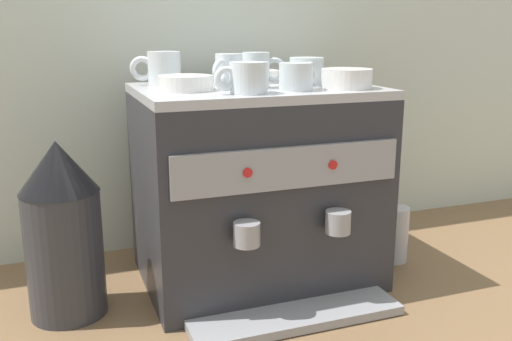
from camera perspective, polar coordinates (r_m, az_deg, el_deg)
name	(u,v)px	position (r m, az deg, el deg)	size (l,w,h in m)	color
ground_plane	(256,276)	(1.49, 0.00, -10.51)	(4.00, 4.00, 0.00)	brown
tiled_backsplash_wall	(217,36)	(1.65, -3.95, 13.30)	(2.80, 0.03, 1.19)	silver
espresso_machine	(257,186)	(1.40, 0.06, -1.60)	(0.56, 0.51, 0.48)	#2D2D33
ceramic_cup_0	(258,70)	(1.32, 0.19, 10.03)	(0.10, 0.06, 0.08)	silver
ceramic_cup_1	(297,77)	(1.27, 4.14, 9.38)	(0.10, 0.08, 0.06)	silver
ceramic_cup_2	(229,70)	(1.36, -2.72, 10.03)	(0.09, 0.09, 0.08)	silver
ceramic_cup_3	(307,71)	(1.41, 5.12, 9.92)	(0.08, 0.12, 0.06)	silver
ceramic_cup_4	(162,68)	(1.41, -9.39, 10.08)	(0.12, 0.08, 0.08)	silver
ceramic_cup_5	(247,78)	(1.21, -0.93, 9.28)	(0.12, 0.08, 0.07)	silver
ceramic_bowl_0	(186,83)	(1.28, -7.06, 8.67)	(0.12, 0.12, 0.03)	white
ceramic_bowl_1	(347,79)	(1.33, 9.08, 9.05)	(0.12, 0.12, 0.04)	white
ceramic_bowl_2	(256,76)	(1.46, -0.02, 9.42)	(0.12, 0.12, 0.03)	white
coffee_grinder	(63,229)	(1.30, -18.82, -5.61)	(0.17, 0.17, 0.39)	#333338
milk_pitcher	(393,234)	(1.60, 13.57, -6.19)	(0.08, 0.08, 0.15)	#B7B7BC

